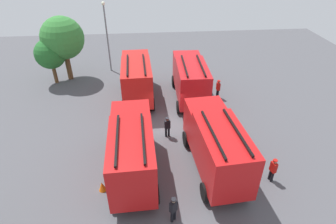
{
  "coord_description": "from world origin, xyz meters",
  "views": [
    {
      "loc": [
        -17.51,
        1.57,
        12.87
      ],
      "look_at": [
        0.0,
        0.0,
        1.4
      ],
      "focal_mm": 29.19,
      "sensor_mm": 36.0,
      "label": 1
    }
  ],
  "objects_px": {
    "firefighter_0": "(173,208)",
    "tree_2": "(63,38)",
    "fire_truck_1": "(190,78)",
    "firefighter_2": "(273,169)",
    "fire_truck_3": "(137,77)",
    "lamppost": "(107,33)",
    "fire_truck_0": "(216,143)",
    "firefighter_3": "(218,88)",
    "firefighter_1": "(167,126)",
    "fire_truck_2": "(132,148)",
    "traffic_cone_0": "(102,186)",
    "tree_1": "(50,54)"
  },
  "relations": [
    {
      "from": "fire_truck_2",
      "to": "firefighter_2",
      "type": "height_order",
      "value": "fire_truck_2"
    },
    {
      "from": "tree_2",
      "to": "firefighter_0",
      "type": "bearing_deg",
      "value": -153.43
    },
    {
      "from": "firefighter_3",
      "to": "firefighter_1",
      "type": "bearing_deg",
      "value": 38.36
    },
    {
      "from": "fire_truck_0",
      "to": "lamppost",
      "type": "relative_size",
      "value": 1.0
    },
    {
      "from": "fire_truck_3",
      "to": "firefighter_3",
      "type": "bearing_deg",
      "value": -96.38
    },
    {
      "from": "fire_truck_3",
      "to": "firefighter_0",
      "type": "xyz_separation_m",
      "value": [
        -13.27,
        -1.91,
        -1.2
      ]
    },
    {
      "from": "fire_truck_3",
      "to": "firefighter_0",
      "type": "height_order",
      "value": "fire_truck_3"
    },
    {
      "from": "fire_truck_1",
      "to": "lamppost",
      "type": "bearing_deg",
      "value": 48.71
    },
    {
      "from": "firefighter_0",
      "to": "firefighter_1",
      "type": "relative_size",
      "value": 1.02
    },
    {
      "from": "firefighter_0",
      "to": "lamppost",
      "type": "relative_size",
      "value": 0.23
    },
    {
      "from": "firefighter_0",
      "to": "firefighter_1",
      "type": "xyz_separation_m",
      "value": [
        7.26,
        -0.32,
        -0.03
      ]
    },
    {
      "from": "tree_2",
      "to": "firefighter_1",
      "type": "bearing_deg",
      "value": -139.08
    },
    {
      "from": "lamppost",
      "to": "fire_truck_0",
      "type": "bearing_deg",
      "value": -153.95
    },
    {
      "from": "tree_1",
      "to": "lamppost",
      "type": "relative_size",
      "value": 0.62
    },
    {
      "from": "fire_truck_0",
      "to": "firefighter_3",
      "type": "xyz_separation_m",
      "value": [
        9.09,
        -2.5,
        -1.17
      ]
    },
    {
      "from": "fire_truck_3",
      "to": "traffic_cone_0",
      "type": "distance_m",
      "value": 11.21
    },
    {
      "from": "tree_1",
      "to": "firefighter_3",
      "type": "bearing_deg",
      "value": -106.17
    },
    {
      "from": "fire_truck_0",
      "to": "fire_truck_3",
      "type": "xyz_separation_m",
      "value": [
        9.69,
        4.89,
        0.0
      ]
    },
    {
      "from": "fire_truck_0",
      "to": "tree_2",
      "type": "bearing_deg",
      "value": 35.32
    },
    {
      "from": "fire_truck_2",
      "to": "lamppost",
      "type": "xyz_separation_m",
      "value": [
        16.21,
        2.8,
        2.1
      ]
    },
    {
      "from": "fire_truck_3",
      "to": "firefighter_3",
      "type": "distance_m",
      "value": 7.51
    },
    {
      "from": "firefighter_2",
      "to": "tree_2",
      "type": "xyz_separation_m",
      "value": [
        15.75,
        15.33,
        3.41
      ]
    },
    {
      "from": "fire_truck_3",
      "to": "lamppost",
      "type": "relative_size",
      "value": 0.99
    },
    {
      "from": "fire_truck_0",
      "to": "tree_2",
      "type": "relative_size",
      "value": 1.14
    },
    {
      "from": "firefighter_1",
      "to": "lamppost",
      "type": "height_order",
      "value": "lamppost"
    },
    {
      "from": "fire_truck_0",
      "to": "fire_truck_3",
      "type": "relative_size",
      "value": 1.01
    },
    {
      "from": "firefighter_1",
      "to": "traffic_cone_0",
      "type": "distance_m",
      "value": 6.52
    },
    {
      "from": "fire_truck_2",
      "to": "fire_truck_3",
      "type": "relative_size",
      "value": 1.0
    },
    {
      "from": "fire_truck_1",
      "to": "fire_truck_3",
      "type": "xyz_separation_m",
      "value": [
        0.6,
        4.74,
        0.0
      ]
    },
    {
      "from": "firefighter_3",
      "to": "traffic_cone_0",
      "type": "distance_m",
      "value": 13.99
    },
    {
      "from": "fire_truck_3",
      "to": "traffic_cone_0",
      "type": "height_order",
      "value": "fire_truck_3"
    },
    {
      "from": "firefighter_0",
      "to": "lamppost",
      "type": "bearing_deg",
      "value": 151.58
    },
    {
      "from": "firefighter_3",
      "to": "firefighter_2",
      "type": "bearing_deg",
      "value": 86.54
    },
    {
      "from": "fire_truck_1",
      "to": "traffic_cone_0",
      "type": "bearing_deg",
      "value": 147.58
    },
    {
      "from": "fire_truck_2",
      "to": "firefighter_1",
      "type": "xyz_separation_m",
      "value": [
        3.7,
        -2.45,
        -1.23
      ]
    },
    {
      "from": "fire_truck_2",
      "to": "firefighter_0",
      "type": "distance_m",
      "value": 4.31
    },
    {
      "from": "firefighter_3",
      "to": "tree_2",
      "type": "distance_m",
      "value": 15.83
    },
    {
      "from": "tree_1",
      "to": "traffic_cone_0",
      "type": "xyz_separation_m",
      "value": [
        -14.84,
        -6.3,
        -2.75
      ]
    },
    {
      "from": "firefighter_2",
      "to": "tree_2",
      "type": "distance_m",
      "value": 22.25
    },
    {
      "from": "fire_truck_2",
      "to": "traffic_cone_0",
      "type": "distance_m",
      "value": 2.85
    },
    {
      "from": "firefighter_2",
      "to": "tree_2",
      "type": "relative_size",
      "value": 0.26
    },
    {
      "from": "firefighter_1",
      "to": "firefighter_2",
      "type": "height_order",
      "value": "firefighter_2"
    },
    {
      "from": "traffic_cone_0",
      "to": "fire_truck_2",
      "type": "bearing_deg",
      "value": -58.48
    },
    {
      "from": "fire_truck_1",
      "to": "firefighter_2",
      "type": "xyz_separation_m",
      "value": [
        -10.38,
        -3.48,
        -1.22
      ]
    },
    {
      "from": "fire_truck_1",
      "to": "tree_2",
      "type": "xyz_separation_m",
      "value": [
        5.37,
        11.85,
        2.19
      ]
    },
    {
      "from": "tree_1",
      "to": "traffic_cone_0",
      "type": "height_order",
      "value": "tree_1"
    },
    {
      "from": "fire_truck_0",
      "to": "firefighter_1",
      "type": "distance_m",
      "value": 4.7
    },
    {
      "from": "fire_truck_1",
      "to": "lamppost",
      "type": "relative_size",
      "value": 0.99
    },
    {
      "from": "fire_truck_1",
      "to": "fire_truck_2",
      "type": "height_order",
      "value": "same"
    },
    {
      "from": "firefighter_0",
      "to": "tree_2",
      "type": "bearing_deg",
      "value": 164.16
    }
  ]
}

